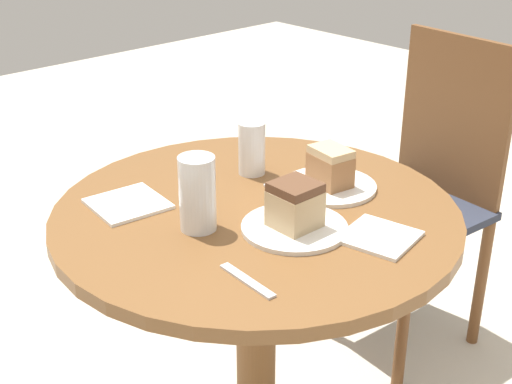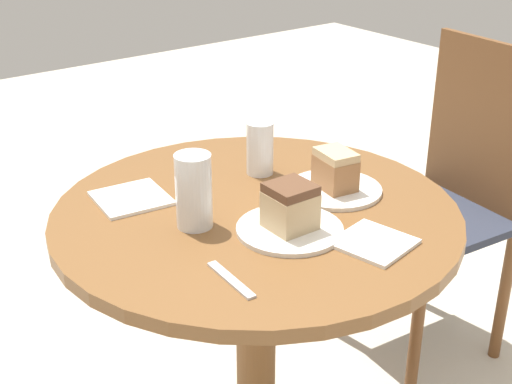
{
  "view_description": "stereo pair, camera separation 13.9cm",
  "coord_description": "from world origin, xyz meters",
  "px_view_note": "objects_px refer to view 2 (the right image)",
  "views": [
    {
      "loc": [
        1.02,
        -0.95,
        1.45
      ],
      "look_at": [
        0.0,
        0.0,
        0.8
      ],
      "focal_mm": 50.0,
      "sensor_mm": 36.0,
      "label": 1
    },
    {
      "loc": [
        1.11,
        -0.84,
        1.45
      ],
      "look_at": [
        0.0,
        0.0,
        0.8
      ],
      "focal_mm": 50.0,
      "sensor_mm": 36.0,
      "label": 2
    }
  ],
  "objects_px": {
    "plate_far": "(334,189)",
    "glass_lemonade": "(194,194)",
    "chair": "(445,199)",
    "cake_slice_far": "(335,169)",
    "cake_slice_near": "(290,206)",
    "glass_water": "(260,151)",
    "plate_near": "(290,229)"
  },
  "relations": [
    {
      "from": "cake_slice_far",
      "to": "glass_lemonade",
      "type": "height_order",
      "value": "glass_lemonade"
    },
    {
      "from": "cake_slice_near",
      "to": "plate_near",
      "type": "bearing_deg",
      "value": 0.0
    },
    {
      "from": "plate_near",
      "to": "glass_lemonade",
      "type": "distance_m",
      "value": 0.21
    },
    {
      "from": "plate_near",
      "to": "glass_water",
      "type": "bearing_deg",
      "value": 153.96
    },
    {
      "from": "plate_far",
      "to": "cake_slice_near",
      "type": "height_order",
      "value": "cake_slice_near"
    },
    {
      "from": "cake_slice_far",
      "to": "glass_lemonade",
      "type": "relative_size",
      "value": 0.66
    },
    {
      "from": "cake_slice_near",
      "to": "cake_slice_far",
      "type": "relative_size",
      "value": 0.91
    },
    {
      "from": "chair",
      "to": "plate_far",
      "type": "distance_m",
      "value": 0.67
    },
    {
      "from": "glass_lemonade",
      "to": "cake_slice_near",
      "type": "bearing_deg",
      "value": 45.13
    },
    {
      "from": "chair",
      "to": "plate_far",
      "type": "bearing_deg",
      "value": -71.46
    },
    {
      "from": "chair",
      "to": "glass_lemonade",
      "type": "xyz_separation_m",
      "value": [
        0.09,
        -0.95,
        0.32
      ]
    },
    {
      "from": "glass_lemonade",
      "to": "glass_water",
      "type": "height_order",
      "value": "glass_lemonade"
    },
    {
      "from": "glass_water",
      "to": "plate_far",
      "type": "bearing_deg",
      "value": 20.71
    },
    {
      "from": "chair",
      "to": "plate_near",
      "type": "relative_size",
      "value": 4.45
    },
    {
      "from": "cake_slice_near",
      "to": "glass_water",
      "type": "height_order",
      "value": "glass_water"
    },
    {
      "from": "plate_far",
      "to": "cake_slice_far",
      "type": "bearing_deg",
      "value": -104.04
    },
    {
      "from": "cake_slice_near",
      "to": "chair",
      "type": "bearing_deg",
      "value": 105.62
    },
    {
      "from": "plate_near",
      "to": "plate_far",
      "type": "xyz_separation_m",
      "value": [
        -0.09,
        0.21,
        0.0
      ]
    },
    {
      "from": "plate_far",
      "to": "glass_lemonade",
      "type": "bearing_deg",
      "value": -98.53
    },
    {
      "from": "plate_near",
      "to": "plate_far",
      "type": "distance_m",
      "value": 0.22
    },
    {
      "from": "cake_slice_far",
      "to": "plate_far",
      "type": "bearing_deg",
      "value": 75.96
    },
    {
      "from": "chair",
      "to": "cake_slice_near",
      "type": "distance_m",
      "value": 0.89
    },
    {
      "from": "chair",
      "to": "cake_slice_far",
      "type": "xyz_separation_m",
      "value": [
        0.14,
        -0.6,
        0.3
      ]
    },
    {
      "from": "glass_lemonade",
      "to": "glass_water",
      "type": "xyz_separation_m",
      "value": [
        -0.14,
        0.27,
        -0.02
      ]
    },
    {
      "from": "chair",
      "to": "plate_far",
      "type": "relative_size",
      "value": 4.51
    },
    {
      "from": "chair",
      "to": "cake_slice_near",
      "type": "bearing_deg",
      "value": -68.78
    },
    {
      "from": "cake_slice_far",
      "to": "glass_water",
      "type": "height_order",
      "value": "glass_water"
    },
    {
      "from": "plate_far",
      "to": "glass_lemonade",
      "type": "xyz_separation_m",
      "value": [
        -0.05,
        -0.35,
        0.07
      ]
    },
    {
      "from": "cake_slice_near",
      "to": "plate_far",
      "type": "bearing_deg",
      "value": 113.08
    },
    {
      "from": "plate_far",
      "to": "cake_slice_far",
      "type": "relative_size",
      "value": 2.06
    },
    {
      "from": "glass_lemonade",
      "to": "plate_far",
      "type": "bearing_deg",
      "value": 81.47
    },
    {
      "from": "cake_slice_far",
      "to": "glass_water",
      "type": "xyz_separation_m",
      "value": [
        -0.19,
        -0.07,
        0.0
      ]
    }
  ]
}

